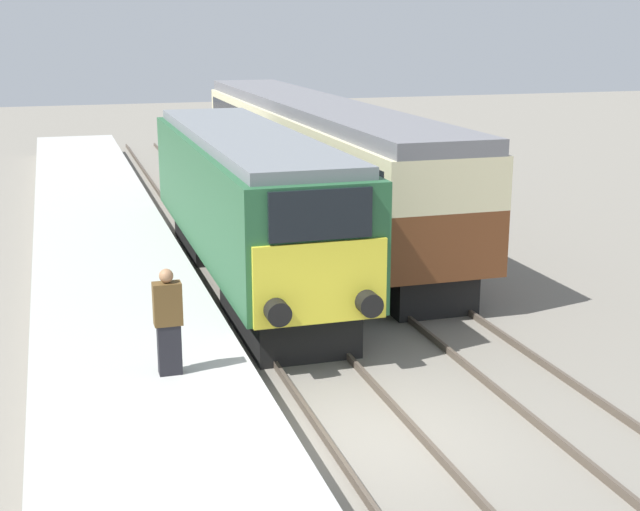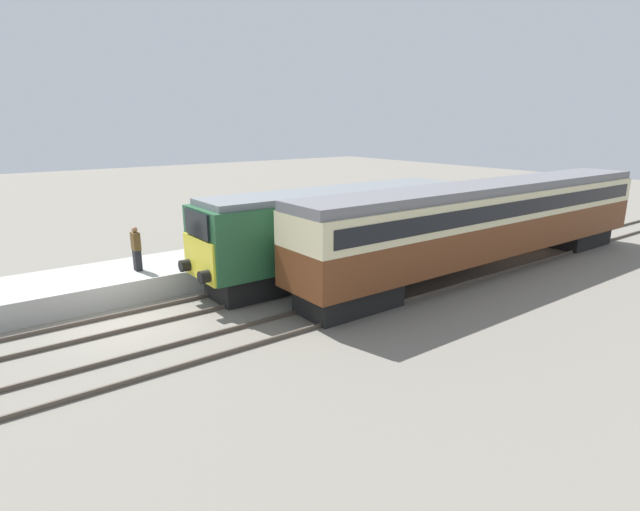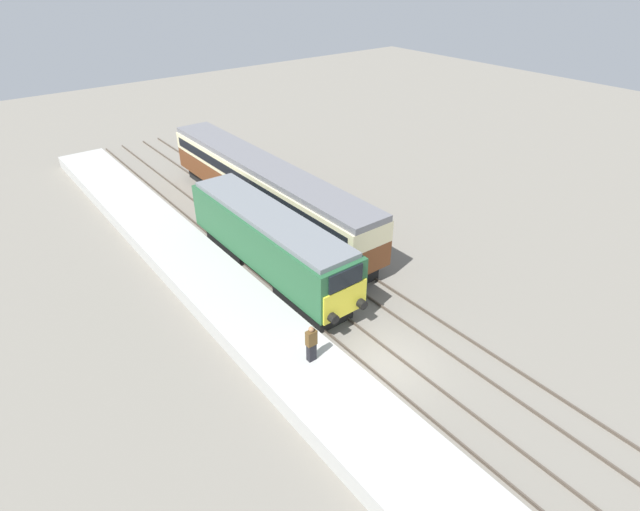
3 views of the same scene
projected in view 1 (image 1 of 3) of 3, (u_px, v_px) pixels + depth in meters
ground_plane at (372, 439)px, 13.81m from camera, size 120.00×120.00×0.00m
platform_left at (114, 287)px, 20.17m from camera, size 3.50×50.00×0.88m
rails_near_track at (289, 331)px, 18.42m from camera, size 1.51×60.00×0.14m
rails_far_track at (440, 316)px, 19.37m from camera, size 1.50×60.00×0.14m
locomotive at (246, 201)px, 21.53m from camera, size 2.70×12.81×3.74m
passenger_carriage at (313, 149)px, 27.82m from camera, size 2.75×20.36×3.92m
person_on_platform at (168, 322)px, 13.88m from camera, size 0.44×0.26×1.72m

